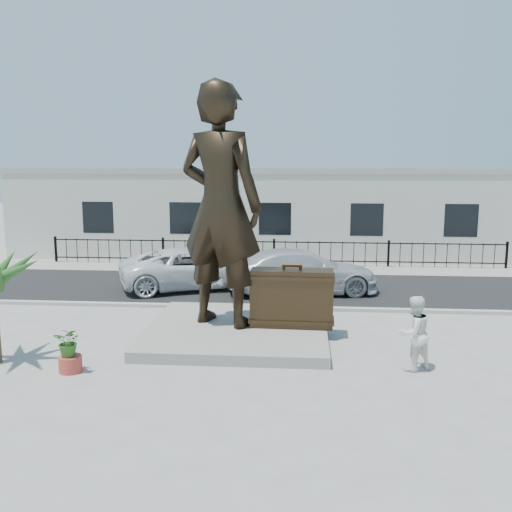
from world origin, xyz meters
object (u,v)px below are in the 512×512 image
(statue, at_px, (221,206))
(car_white, at_px, (193,268))
(suitcase, at_px, (292,298))
(tourist, at_px, (414,333))

(statue, bearing_deg, car_white, -49.14)
(suitcase, xyz_separation_m, car_white, (-4.09, 5.97, -0.33))
(statue, relative_size, suitcase, 2.94)
(suitcase, xyz_separation_m, tourist, (3.04, -2.50, -0.21))
(car_white, bearing_deg, suitcase, -167.74)
(statue, height_order, tourist, statue)
(suitcase, height_order, car_white, suitcase)
(tourist, height_order, car_white, tourist)
(tourist, bearing_deg, suitcase, -70.67)
(tourist, relative_size, car_white, 0.32)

